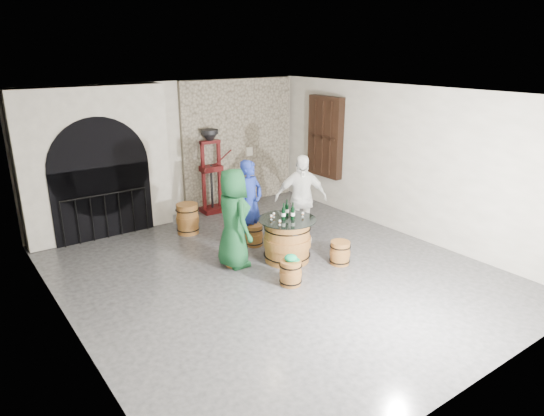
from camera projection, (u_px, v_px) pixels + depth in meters
ground at (272, 271)px, 8.93m from camera, size 8.00×8.00×0.00m
wall_back at (173, 150)px, 11.50m from camera, size 8.00×0.00×8.00m
wall_front at (485, 268)px, 5.36m from camera, size 8.00×0.00×8.00m
wall_left at (61, 230)px, 6.48m from camera, size 0.00×8.00×8.00m
wall_right at (404, 161)px, 10.38m from camera, size 0.00×8.00×8.00m
ceiling at (272, 94)px, 7.93m from camera, size 8.00×8.00×0.00m
stone_facing_panel at (239, 142)px, 12.46m from camera, size 3.20×0.12×3.18m
arched_opening at (96, 164)px, 10.24m from camera, size 3.10×0.60×3.19m
shuttered_window at (325, 137)px, 12.10m from camera, size 0.23×1.10×2.00m
barrel_table at (287, 240)px, 9.27m from camera, size 1.11×1.11×0.85m
barrel_stool_left at (235, 254)px, 9.13m from camera, size 0.40×0.40×0.45m
barrel_stool_far at (254, 235)px, 10.05m from camera, size 0.40×0.40×0.45m
barrel_stool_right at (299, 231)px, 10.25m from camera, size 0.40×0.40×0.45m
barrel_stool_near_right at (340, 253)px, 9.18m from camera, size 0.40×0.40×0.45m
barrel_stool_near_left at (291, 273)px, 8.37m from camera, size 0.40×0.40×0.45m
green_cap at (291, 258)px, 8.28m from camera, size 0.26×0.22×0.12m
person_green at (233, 218)px, 8.90m from camera, size 0.66×0.95×1.87m
person_blue at (250, 203)px, 9.91m from camera, size 0.75×0.60×1.79m
person_white at (301, 198)px, 10.10m from camera, size 1.17×0.94×1.86m
wine_bottle_left at (284, 213)px, 9.06m from camera, size 0.08×0.08×0.32m
wine_bottle_center at (293, 213)px, 9.08m from camera, size 0.08×0.08×0.32m
wine_bottle_right at (287, 209)px, 9.27m from camera, size 0.08×0.08×0.32m
tasting_glass_a at (280, 223)px, 8.80m from camera, size 0.05×0.05×0.10m
tasting_glass_b at (294, 213)px, 9.31m from camera, size 0.05×0.05×0.10m
tasting_glass_c at (274, 215)px, 9.21m from camera, size 0.05×0.05×0.10m
tasting_glass_d at (286, 213)px, 9.31m from camera, size 0.05×0.05×0.10m
tasting_glass_e at (303, 215)px, 9.22m from camera, size 0.05×0.05×0.10m
tasting_glass_f at (271, 217)px, 9.08m from camera, size 0.05×0.05×0.10m
side_barrel at (188, 219)px, 10.67m from camera, size 0.51×0.51×0.68m
corking_press at (211, 165)px, 11.81m from camera, size 0.85×0.48×2.06m
control_box at (249, 151)px, 12.62m from camera, size 0.18×0.10×0.22m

